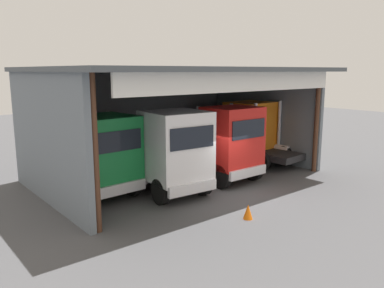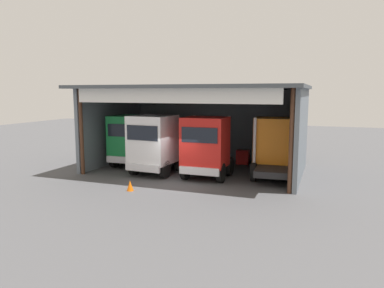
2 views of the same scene
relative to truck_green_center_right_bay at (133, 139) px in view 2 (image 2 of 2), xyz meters
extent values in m
plane|color=#4C4C4F|center=(4.60, -3.46, -1.90)|extent=(80.00, 80.00, 0.00)
cube|color=slate|center=(4.60, 4.77, 0.77)|extent=(13.20, 0.24, 5.35)
cube|color=slate|center=(-2.00, 0.65, 0.77)|extent=(0.24, 8.23, 5.35)
cube|color=slate|center=(11.19, 0.65, 0.77)|extent=(0.24, 8.23, 5.35)
cube|color=#474E55|center=(4.60, 0.13, 3.54)|extent=(13.80, 9.28, 0.20)
cylinder|color=#4C2D1E|center=(-1.75, -3.31, 0.77)|extent=(0.24, 0.24, 5.35)
cylinder|color=#4C2D1E|center=(10.94, -3.31, 0.77)|extent=(0.24, 0.24, 5.35)
cube|color=white|center=(4.60, -3.88, 3.09)|extent=(11.88, 0.12, 0.90)
cube|color=#197F3D|center=(0.03, -0.21, 0.28)|extent=(2.60, 2.64, 2.74)
cube|color=black|center=(0.09, -1.50, 0.76)|extent=(2.12, 0.16, 0.82)
cube|color=silver|center=(0.09, -1.53, -1.19)|extent=(2.37, 0.27, 0.44)
cube|color=#232326|center=(-0.05, 1.44, -1.16)|extent=(2.00, 3.10, 0.36)
cylinder|color=silver|center=(1.08, 1.25, 0.17)|extent=(0.18, 0.18, 3.02)
cylinder|color=silver|center=(-1.16, 1.15, 0.17)|extent=(0.18, 0.18, 3.02)
cylinder|color=silver|center=(-1.15, 1.09, -1.04)|extent=(0.61, 1.22, 0.56)
cylinder|color=black|center=(1.15, -0.67, -1.34)|extent=(0.35, 1.14, 1.13)
cylinder|color=black|center=(-1.04, -0.77, -1.34)|extent=(0.35, 1.14, 1.13)
cylinder|color=black|center=(1.05, 1.49, -1.34)|extent=(0.35, 1.14, 1.13)
cylinder|color=black|center=(-1.14, 1.39, -1.34)|extent=(0.35, 1.14, 1.13)
cube|color=white|center=(2.55, -2.00, 0.36)|extent=(2.61, 2.59, 2.93)
cube|color=black|center=(2.46, -3.22, 0.87)|extent=(2.07, 0.21, 0.88)
cube|color=silver|center=(2.45, -3.25, -1.21)|extent=(2.33, 0.33, 0.44)
cube|color=#232326|center=(2.66, -0.40, -1.18)|extent=(2.04, 3.03, 0.36)
cylinder|color=silver|center=(3.74, -0.72, -0.06)|extent=(0.18, 0.18, 2.60)
cylinder|color=silver|center=(1.55, -0.56, -0.06)|extent=(0.18, 0.18, 2.60)
cylinder|color=silver|center=(1.54, -0.62, -1.06)|extent=(0.65, 1.24, 0.56)
cylinder|color=black|center=(3.58, -2.56, -1.36)|extent=(0.38, 1.10, 1.08)
cylinder|color=black|center=(1.44, -2.40, -1.36)|extent=(0.38, 1.10, 1.08)
cylinder|color=black|center=(3.73, -0.48, -1.36)|extent=(0.38, 1.10, 1.08)
cylinder|color=black|center=(1.59, -0.33, -1.36)|extent=(0.38, 1.10, 1.08)
cube|color=red|center=(5.94, -1.97, 0.36)|extent=(2.49, 2.08, 2.88)
cube|color=black|center=(5.94, -3.03, 0.86)|extent=(2.11, 0.06, 0.86)
cube|color=silver|center=(5.94, -3.06, -1.18)|extent=(2.36, 0.16, 0.44)
cube|color=#232326|center=(5.94, -0.42, -1.15)|extent=(1.87, 2.83, 0.36)
cylinder|color=silver|center=(7.06, -0.78, 0.25)|extent=(0.18, 0.18, 3.16)
cylinder|color=silver|center=(4.82, -0.78, 0.25)|extent=(0.18, 0.18, 3.16)
cylinder|color=silver|center=(4.82, -0.72, -1.03)|extent=(0.56, 1.20, 0.56)
cylinder|color=black|center=(7.04, -2.39, -1.33)|extent=(0.30, 1.15, 1.15)
cylinder|color=black|center=(4.85, -2.39, -1.33)|extent=(0.30, 1.15, 1.15)
cylinder|color=black|center=(7.04, -0.42, -1.33)|extent=(0.30, 1.15, 1.15)
cylinder|color=black|center=(4.85, -0.42, -1.33)|extent=(0.30, 1.15, 1.15)
cube|color=orange|center=(9.72, 0.28, 0.30)|extent=(2.69, 2.33, 2.81)
cube|color=black|center=(9.65, 1.38, 0.79)|extent=(2.16, 0.21, 0.84)
cube|color=silver|center=(9.64, 1.41, -1.21)|extent=(2.42, 0.33, 0.44)
cube|color=#232326|center=(9.84, -1.37, -1.18)|extent=(2.11, 3.13, 0.36)
cylinder|color=silver|center=(8.67, -1.02, 0.21)|extent=(0.18, 0.18, 3.13)
cylinder|color=silver|center=(10.95, -0.86, 0.21)|extent=(0.18, 0.18, 3.13)
cylinder|color=silver|center=(10.96, -0.99, -1.06)|extent=(0.64, 1.24, 0.56)
cylinder|color=black|center=(8.57, 0.64, -1.36)|extent=(0.38, 1.11, 1.09)
cylinder|color=black|center=(10.81, 0.79, -1.36)|extent=(0.38, 1.11, 1.09)
cylinder|color=black|center=(8.72, -1.44, -1.36)|extent=(0.38, 1.11, 1.09)
cylinder|color=black|center=(10.96, -1.29, -1.36)|extent=(0.38, 1.11, 1.09)
cylinder|color=gold|center=(2.12, 3.79, -1.45)|extent=(0.58, 0.58, 0.90)
cube|color=red|center=(7.03, 3.43, -1.40)|extent=(0.90, 0.60, 1.00)
cone|color=orange|center=(3.04, -5.75, -1.62)|extent=(0.36, 0.36, 0.56)
camera|label=1|loc=(-7.10, -14.88, 3.50)|focal=36.09mm
camera|label=2|loc=(12.56, -22.06, 3.24)|focal=34.07mm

